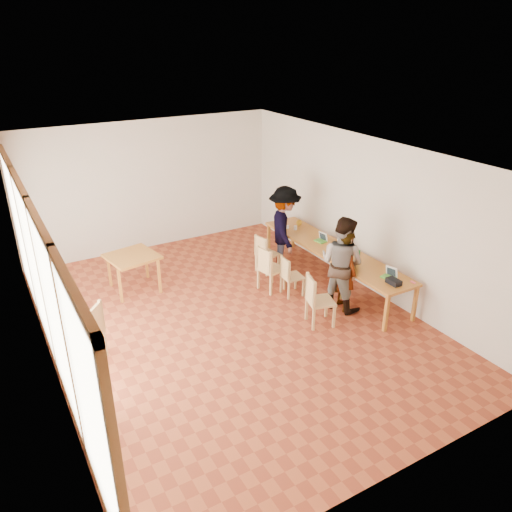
{
  "coord_description": "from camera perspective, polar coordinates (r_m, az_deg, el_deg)",
  "views": [
    {
      "loc": [
        -3.45,
        -6.91,
        4.78
      ],
      "look_at": [
        0.59,
        0.11,
        1.1
      ],
      "focal_mm": 35.0,
      "sensor_mm": 36.0,
      "label": 1
    }
  ],
  "objects": [
    {
      "name": "condiment_cup",
      "position": [
        11.15,
        3.59,
        3.33
      ],
      "size": [
        0.08,
        0.08,
        0.06
      ],
      "primitive_type": "cylinder",
      "color": "white",
      "rests_on": "communal_table"
    },
    {
      "name": "chair_far",
      "position": [
        9.81,
        1.37,
        -0.99
      ],
      "size": [
        0.51,
        0.51,
        0.5
      ],
      "rotation": [
        0.0,
        0.0,
        0.19
      ],
      "color": "tan",
      "rests_on": "ground"
    },
    {
      "name": "person_near",
      "position": [
        9.26,
        10.22,
        -1.54
      ],
      "size": [
        0.5,
        0.65,
        1.58
      ],
      "primitive_type": "imported",
      "rotation": [
        0.0,
        0.0,
        1.34
      ],
      "color": "gray",
      "rests_on": "ground"
    },
    {
      "name": "pink_phone",
      "position": [
        9.15,
        17.49,
        -2.88
      ],
      "size": [
        0.05,
        0.1,
        0.01
      ],
      "primitive_type": "cube",
      "color": "#EC5469",
      "rests_on": "communal_table"
    },
    {
      "name": "ceiling",
      "position": [
        7.92,
        -3.37,
        11.54
      ],
      "size": [
        6.0,
        8.0,
        0.04
      ],
      "primitive_type": "cube",
      "color": "white",
      "rests_on": "wall_back"
    },
    {
      "name": "wall_front",
      "position": [
        5.58,
        16.44,
        -12.74
      ],
      "size": [
        6.0,
        0.1,
        3.0
      ],
      "primitive_type": "cube",
      "color": "beige",
      "rests_on": "ground"
    },
    {
      "name": "laptop_far",
      "position": [
        10.51,
        7.52,
        1.96
      ],
      "size": [
        0.23,
        0.26,
        0.19
      ],
      "rotation": [
        0.0,
        0.0,
        0.17
      ],
      "color": "green",
      "rests_on": "communal_table"
    },
    {
      "name": "black_pouch",
      "position": [
        8.99,
        15.46,
        -2.85
      ],
      "size": [
        0.16,
        0.26,
        0.09
      ],
      "primitive_type": "cube",
      "color": "black",
      "rests_on": "communal_table"
    },
    {
      "name": "communal_table",
      "position": [
        10.2,
        8.8,
        0.55
      ],
      "size": [
        0.8,
        4.0,
        0.75
      ],
      "color": "#A66525",
      "rests_on": "ground"
    },
    {
      "name": "chair_mid",
      "position": [
        9.69,
        3.76,
        -1.88
      ],
      "size": [
        0.41,
        0.41,
        0.43
      ],
      "rotation": [
        0.0,
        0.0,
        -0.09
      ],
      "color": "tan",
      "rests_on": "ground"
    },
    {
      "name": "chair_empty",
      "position": [
        10.57,
        0.95,
        0.67
      ],
      "size": [
        0.47,
        0.47,
        0.45
      ],
      "rotation": [
        0.0,
        0.0,
        0.19
      ],
      "color": "tan",
      "rests_on": "ground"
    },
    {
      "name": "chair_near",
      "position": [
        8.74,
        6.83,
        -4.51
      ],
      "size": [
        0.54,
        0.54,
        0.5
      ],
      "rotation": [
        0.0,
        0.0,
        -0.29
      ],
      "color": "tan",
      "rests_on": "ground"
    },
    {
      "name": "ground",
      "position": [
        9.08,
        -2.91,
        -7.37
      ],
      "size": [
        8.0,
        8.0,
        0.0
      ],
      "primitive_type": "plane",
      "color": "#9D4626",
      "rests_on": "ground"
    },
    {
      "name": "green_bottle",
      "position": [
        9.55,
        11.6,
        -0.15
      ],
      "size": [
        0.07,
        0.07,
        0.28
      ],
      "primitive_type": "cylinder",
      "color": "#177231",
      "rests_on": "communal_table"
    },
    {
      "name": "laptop_near",
      "position": [
        9.2,
        15.06,
        -2.07
      ],
      "size": [
        0.26,
        0.28,
        0.2
      ],
      "rotation": [
        0.0,
        0.0,
        0.24
      ],
      "color": "green",
      "rests_on": "communal_table"
    },
    {
      "name": "person_mid",
      "position": [
        9.24,
        9.76,
        -0.82
      ],
      "size": [
        0.92,
        1.04,
        1.79
      ],
      "primitive_type": "imported",
      "rotation": [
        0.0,
        0.0,
        1.9
      ],
      "color": "gray",
      "rests_on": "ground"
    },
    {
      "name": "clear_glass",
      "position": [
        11.07,
        4.53,
        3.24
      ],
      "size": [
        0.07,
        0.07,
        0.09
      ],
      "primitive_type": "cylinder",
      "color": "silver",
      "rests_on": "communal_table"
    },
    {
      "name": "side_table",
      "position": [
        10.11,
        -13.96,
        -0.34
      ],
      "size": [
        0.9,
        0.9,
        0.75
      ],
      "rotation": [
        0.0,
        0.0,
        0.18
      ],
      "color": "#A66525",
      "rests_on": "ground"
    },
    {
      "name": "person_far",
      "position": [
        10.67,
        3.26,
        3.15
      ],
      "size": [
        1.11,
        1.36,
        1.84
      ],
      "primitive_type": "imported",
      "rotation": [
        0.0,
        0.0,
        1.15
      ],
      "color": "gray",
      "rests_on": "ground"
    },
    {
      "name": "wall_back",
      "position": [
        11.9,
        -12.01,
        7.88
      ],
      "size": [
        6.0,
        0.1,
        3.0
      ],
      "primitive_type": "cube",
      "color": "beige",
      "rests_on": "ground"
    },
    {
      "name": "chair_spare",
      "position": [
        8.11,
        -18.41,
        -7.88
      ],
      "size": [
        0.66,
        0.66,
        0.54
      ],
      "rotation": [
        0.0,
        0.0,
        2.45
      ],
      "color": "tan",
      "rests_on": "ground"
    },
    {
      "name": "laptop_mid",
      "position": [
        10.17,
        9.52,
        1.03
      ],
      "size": [
        0.2,
        0.23,
        0.19
      ],
      "rotation": [
        0.0,
        0.0,
        -0.04
      ],
      "color": "green",
      "rests_on": "communal_table"
    },
    {
      "name": "window_wall",
      "position": [
        7.66,
        -23.26,
        -3.06
      ],
      "size": [
        0.1,
        8.0,
        3.0
      ],
      "primitive_type": "cube",
      "color": "white",
      "rests_on": "ground"
    },
    {
      "name": "yellow_mug",
      "position": [
        11.34,
        4.94,
        3.78
      ],
      "size": [
        0.17,
        0.17,
        0.1
      ],
      "primitive_type": "imported",
      "rotation": [
        0.0,
        0.0,
        0.43
      ],
      "color": "gold",
      "rests_on": "communal_table"
    },
    {
      "name": "wall_right",
      "position": [
        10.01,
        12.41,
        4.7
      ],
      "size": [
        0.1,
        8.0,
        3.0
      ],
      "primitive_type": "cube",
      "color": "beige",
      "rests_on": "ground"
    }
  ]
}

